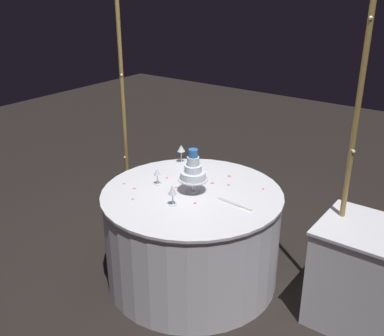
% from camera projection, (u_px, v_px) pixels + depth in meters
% --- Properties ---
extents(ground_plane, '(12.00, 12.00, 0.00)m').
position_uv_depth(ground_plane, '(192.00, 277.00, 3.69)').
color(ground_plane, black).
extents(decorative_arch, '(2.10, 0.06, 2.39)m').
position_uv_depth(decorative_arch, '(220.00, 80.00, 3.35)').
color(decorative_arch, olive).
rests_on(decorative_arch, ground).
extents(main_table, '(1.37, 1.37, 0.76)m').
position_uv_depth(main_table, '(192.00, 236.00, 3.55)').
color(main_table, white).
rests_on(main_table, ground).
extents(side_table, '(0.58, 0.58, 0.74)m').
position_uv_depth(side_table, '(358.00, 274.00, 3.11)').
color(side_table, white).
rests_on(side_table, ground).
extents(tiered_cake, '(0.22, 0.22, 0.34)m').
position_uv_depth(tiered_cake, '(193.00, 172.00, 3.34)').
color(tiered_cake, silver).
rests_on(tiered_cake, main_table).
extents(wine_glass_0, '(0.06, 0.06, 0.15)m').
position_uv_depth(wine_glass_0, '(172.00, 191.00, 3.17)').
color(wine_glass_0, silver).
rests_on(wine_glass_0, main_table).
extents(wine_glass_1, '(0.06, 0.06, 0.13)m').
position_uv_depth(wine_glass_1, '(157.00, 173.00, 3.49)').
color(wine_glass_1, silver).
rests_on(wine_glass_1, main_table).
extents(wine_glass_2, '(0.06, 0.06, 0.16)m').
position_uv_depth(wine_glass_2, '(197.00, 163.00, 3.62)').
color(wine_glass_2, silver).
rests_on(wine_glass_2, main_table).
extents(wine_glass_3, '(0.07, 0.07, 0.16)m').
position_uv_depth(wine_glass_3, '(181.00, 149.00, 3.90)').
color(wine_glass_3, silver).
rests_on(wine_glass_3, main_table).
extents(cake_knife, '(0.30, 0.05, 0.01)m').
position_uv_depth(cake_knife, '(237.00, 205.00, 3.20)').
color(cake_knife, silver).
rests_on(cake_knife, main_table).
extents(rose_petal_0, '(0.04, 0.04, 0.00)m').
position_uv_depth(rose_petal_0, '(170.00, 193.00, 3.38)').
color(rose_petal_0, '#EA6B84').
rests_on(rose_petal_0, main_table).
extents(rose_petal_1, '(0.04, 0.03, 0.00)m').
position_uv_depth(rose_petal_1, '(229.00, 176.00, 3.67)').
color(rose_petal_1, '#EA6B84').
rests_on(rose_petal_1, main_table).
extents(rose_petal_2, '(0.03, 0.03, 0.00)m').
position_uv_depth(rose_petal_2, '(191.00, 171.00, 3.75)').
color(rose_petal_2, '#EA6B84').
rests_on(rose_petal_2, main_table).
extents(rose_petal_3, '(0.04, 0.04, 0.00)m').
position_uv_depth(rose_petal_3, '(212.00, 183.00, 3.54)').
color(rose_petal_3, '#EA6B84').
rests_on(rose_petal_3, main_table).
extents(rose_petal_4, '(0.02, 0.03, 0.00)m').
position_uv_depth(rose_petal_4, '(167.00, 178.00, 3.64)').
color(rose_petal_4, '#EA6B84').
rests_on(rose_petal_4, main_table).
extents(rose_petal_5, '(0.03, 0.03, 0.00)m').
position_uv_depth(rose_petal_5, '(133.00, 199.00, 3.29)').
color(rose_petal_5, '#EA6B84').
rests_on(rose_petal_5, main_table).
extents(rose_petal_6, '(0.03, 0.04, 0.00)m').
position_uv_depth(rose_petal_6, '(176.00, 187.00, 3.47)').
color(rose_petal_6, '#EA6B84').
rests_on(rose_petal_6, main_table).
extents(rose_petal_7, '(0.03, 0.03, 0.00)m').
position_uv_depth(rose_petal_7, '(124.00, 184.00, 3.53)').
color(rose_petal_7, '#EA6B84').
rests_on(rose_petal_7, main_table).
extents(rose_petal_8, '(0.04, 0.04, 0.00)m').
position_uv_depth(rose_petal_8, '(205.00, 182.00, 3.57)').
color(rose_petal_8, '#EA6B84').
rests_on(rose_petal_8, main_table).
extents(rose_petal_9, '(0.03, 0.02, 0.00)m').
position_uv_depth(rose_petal_9, '(229.00, 185.00, 3.51)').
color(rose_petal_9, '#EA6B84').
rests_on(rose_petal_9, main_table).
extents(rose_petal_10, '(0.04, 0.04, 0.00)m').
position_uv_depth(rose_petal_10, '(195.00, 203.00, 3.23)').
color(rose_petal_10, '#EA6B84').
rests_on(rose_petal_10, main_table).
extents(rose_petal_11, '(0.03, 0.03, 0.00)m').
position_uv_depth(rose_petal_11, '(134.00, 188.00, 3.45)').
color(rose_petal_11, '#EA6B84').
rests_on(rose_petal_11, main_table).
extents(rose_petal_12, '(0.04, 0.03, 0.00)m').
position_uv_depth(rose_petal_12, '(194.00, 174.00, 3.71)').
color(rose_petal_12, '#EA6B84').
rests_on(rose_petal_12, main_table).
extents(rose_petal_13, '(0.03, 0.03, 0.00)m').
position_uv_depth(rose_petal_13, '(263.00, 189.00, 3.44)').
color(rose_petal_13, '#EA6B84').
rests_on(rose_petal_13, main_table).
extents(rose_petal_14, '(0.04, 0.04, 0.00)m').
position_uv_depth(rose_petal_14, '(191.00, 181.00, 3.59)').
color(rose_petal_14, '#EA6B84').
rests_on(rose_petal_14, main_table).
extents(rose_petal_15, '(0.03, 0.03, 0.00)m').
position_uv_depth(rose_petal_15, '(197.00, 161.00, 3.98)').
color(rose_petal_15, '#EA6B84').
rests_on(rose_petal_15, main_table).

